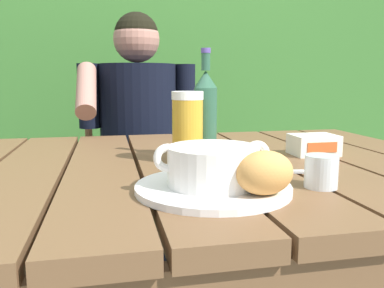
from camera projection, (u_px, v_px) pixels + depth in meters
The scene contains 12 objects.
dining_table at pixel (172, 197), 0.97m from camera, with size 1.47×0.97×0.77m.
hedge_backdrop at pixel (93, 37), 2.53m from camera, with size 3.79×0.92×3.07m.
chair_near_diner at pixel (137, 182), 1.90m from camera, with size 0.48×0.48×0.99m.
person_eating at pixel (139, 138), 1.66m from camera, with size 0.48×0.47×1.24m.
serving_plate at pixel (213, 188), 0.72m from camera, with size 0.28×0.28×0.01m.
soup_bowl at pixel (213, 164), 0.71m from camera, with size 0.21×0.16×0.08m.
bread_roll at pixel (265, 173), 0.65m from camera, with size 0.11×0.09×0.07m.
beer_glass at pixel (188, 127), 0.94m from camera, with size 0.07×0.07×0.17m.
beer_bottle at pixel (205, 113), 0.99m from camera, with size 0.06×0.06×0.27m.
water_glass_small at pixel (321, 171), 0.74m from camera, with size 0.06×0.06×0.06m.
butter_tub at pixel (314, 145), 1.05m from camera, with size 0.12×0.09×0.05m.
table_knife at pixel (270, 171), 0.86m from camera, with size 0.16×0.06×0.01m.
Camera 1 is at (-0.15, -0.93, 0.97)m, focal length 37.27 mm.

